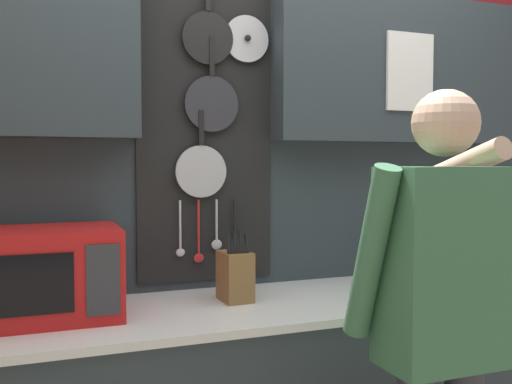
{
  "coord_description": "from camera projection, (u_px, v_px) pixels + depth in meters",
  "views": [
    {
      "loc": [
        -0.96,
        -2.07,
        1.44
      ],
      "look_at": [
        -0.08,
        0.22,
        1.32
      ],
      "focal_mm": 40.0,
      "sensor_mm": 36.0,
      "label": 1
    }
  ],
  "objects": [
    {
      "name": "utensil_crock",
      "position": [
        406.0,
        269.0,
        2.55
      ],
      "size": [
        0.13,
        0.13,
        0.3
      ],
      "color": "white",
      "rests_on": "base_cabinet_counter"
    },
    {
      "name": "microwave",
      "position": [
        47.0,
        273.0,
        2.01
      ],
      "size": [
        0.5,
        0.38,
        0.32
      ],
      "color": "red",
      "rests_on": "base_cabinet_counter"
    },
    {
      "name": "back_wall_unit",
      "position": [
        273.0,
        149.0,
        2.55
      ],
      "size": [
        3.2,
        0.22,
        2.41
      ],
      "color": "#2D383D",
      "rests_on": "ground_plane"
    },
    {
      "name": "knife_block",
      "position": [
        235.0,
        275.0,
        2.26
      ],
      "size": [
        0.12,
        0.16,
        0.28
      ],
      "color": "brown",
      "rests_on": "base_cabinet_counter"
    },
    {
      "name": "person",
      "position": [
        440.0,
        308.0,
        1.77
      ],
      "size": [
        0.54,
        0.64,
        1.67
      ],
      "color": "#383842",
      "rests_on": "ground_plane"
    }
  ]
}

